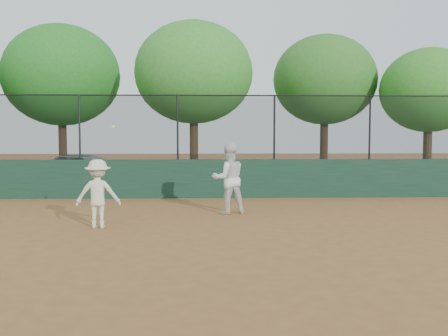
{
  "coord_description": "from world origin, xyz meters",
  "views": [
    {
      "loc": [
        0.39,
        -9.46,
        2.02
      ],
      "look_at": [
        0.8,
        2.2,
        1.2
      ],
      "focal_mm": 40.0,
      "sensor_mm": 36.0,
      "label": 1
    }
  ],
  "objects_px": {
    "player_second": "(228,179)",
    "tree_4": "(429,90)",
    "parked_car": "(87,170)",
    "tree_1": "(61,75)",
    "tree_3": "(325,80)",
    "tree_2": "(194,73)",
    "player_main": "(98,194)"
  },
  "relations": [
    {
      "from": "tree_1",
      "to": "tree_2",
      "type": "xyz_separation_m",
      "value": [
        5.91,
        -2.13,
        -0.11
      ]
    },
    {
      "from": "parked_car",
      "to": "tree_1",
      "type": "height_order",
      "value": "tree_1"
    },
    {
      "from": "tree_2",
      "to": "tree_4",
      "type": "relative_size",
      "value": 1.17
    },
    {
      "from": "player_second",
      "to": "tree_4",
      "type": "relative_size",
      "value": 0.31
    },
    {
      "from": "tree_1",
      "to": "tree_3",
      "type": "height_order",
      "value": "tree_1"
    },
    {
      "from": "parked_car",
      "to": "player_main",
      "type": "xyz_separation_m",
      "value": [
        2.11,
        -7.88,
        0.06
      ]
    },
    {
      "from": "parked_car",
      "to": "tree_4",
      "type": "xyz_separation_m",
      "value": [
        13.78,
        2.28,
        3.14
      ]
    },
    {
      "from": "parked_car",
      "to": "tree_1",
      "type": "distance_m",
      "value": 5.94
    },
    {
      "from": "tree_1",
      "to": "tree_3",
      "type": "xyz_separation_m",
      "value": [
        11.79,
        0.09,
        -0.15
      ]
    },
    {
      "from": "player_main",
      "to": "tree_1",
      "type": "relative_size",
      "value": 0.32
    },
    {
      "from": "parked_car",
      "to": "tree_3",
      "type": "height_order",
      "value": "tree_3"
    },
    {
      "from": "player_second",
      "to": "tree_4",
      "type": "bearing_deg",
      "value": -151.09
    },
    {
      "from": "player_second",
      "to": "tree_4",
      "type": "distance_m",
      "value": 12.49
    },
    {
      "from": "parked_car",
      "to": "player_second",
      "type": "distance_m",
      "value": 7.85
    },
    {
      "from": "tree_3",
      "to": "tree_4",
      "type": "bearing_deg",
      "value": -24.57
    },
    {
      "from": "tree_4",
      "to": "player_second",
      "type": "bearing_deg",
      "value": -136.53
    },
    {
      "from": "parked_car",
      "to": "tree_4",
      "type": "bearing_deg",
      "value": -59.4
    },
    {
      "from": "tree_3",
      "to": "player_second",
      "type": "bearing_deg",
      "value": -115.35
    },
    {
      "from": "parked_car",
      "to": "tree_4",
      "type": "distance_m",
      "value": 14.32
    },
    {
      "from": "parked_car",
      "to": "tree_1",
      "type": "relative_size",
      "value": 0.57
    },
    {
      "from": "tree_1",
      "to": "tree_3",
      "type": "bearing_deg",
      "value": 0.44
    },
    {
      "from": "tree_4",
      "to": "player_main",
      "type": "bearing_deg",
      "value": -138.95
    },
    {
      "from": "tree_3",
      "to": "tree_4",
      "type": "xyz_separation_m",
      "value": [
        3.99,
        -1.82,
        -0.61
      ]
    },
    {
      "from": "parked_car",
      "to": "tree_4",
      "type": "relative_size",
      "value": 0.7
    },
    {
      "from": "tree_1",
      "to": "tree_2",
      "type": "bearing_deg",
      "value": -19.84
    },
    {
      "from": "tree_1",
      "to": "tree_4",
      "type": "height_order",
      "value": "tree_1"
    },
    {
      "from": "tree_2",
      "to": "tree_3",
      "type": "relative_size",
      "value": 1.01
    },
    {
      "from": "tree_3",
      "to": "tree_4",
      "type": "height_order",
      "value": "tree_3"
    },
    {
      "from": "parked_car",
      "to": "tree_3",
      "type": "relative_size",
      "value": 0.61
    },
    {
      "from": "player_second",
      "to": "tree_4",
      "type": "xyz_separation_m",
      "value": [
        8.81,
        8.35,
        2.93
      ]
    },
    {
      "from": "tree_1",
      "to": "tree_3",
      "type": "relative_size",
      "value": 1.05
    },
    {
      "from": "parked_car",
      "to": "tree_3",
      "type": "distance_m",
      "value": 11.26
    }
  ]
}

